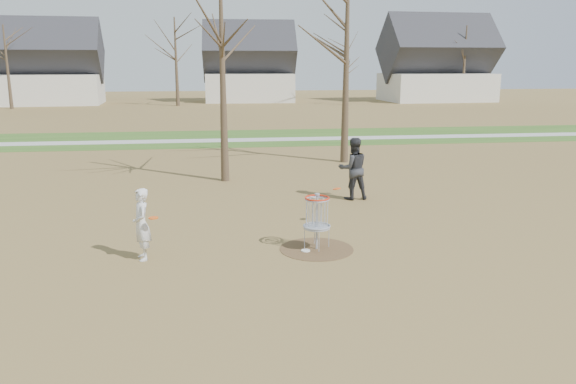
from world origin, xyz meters
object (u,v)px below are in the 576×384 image
object	(u,v)px
disc_golf_basket	(317,213)
player_throwing	(353,169)
disc_grounded	(306,251)
player_standing	(142,224)

from	to	relation	value
disc_golf_basket	player_throwing	bearing A→B (deg)	66.69
player_throwing	disc_grounded	xyz separation A→B (m)	(-2.41, -5.06, -1.01)
disc_golf_basket	disc_grounded	bearing A→B (deg)	-155.90
player_throwing	player_standing	bearing A→B (deg)	35.78
player_standing	disc_golf_basket	world-z (taller)	player_standing
player_standing	player_throwing	size ratio (longest dim) A/B	0.81
disc_grounded	player_throwing	bearing A→B (deg)	64.50
player_throwing	disc_golf_basket	xyz separation A→B (m)	(-2.12, -4.93, -0.11)
disc_grounded	disc_golf_basket	distance (m)	0.95
disc_grounded	disc_golf_basket	size ratio (longest dim) A/B	0.16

